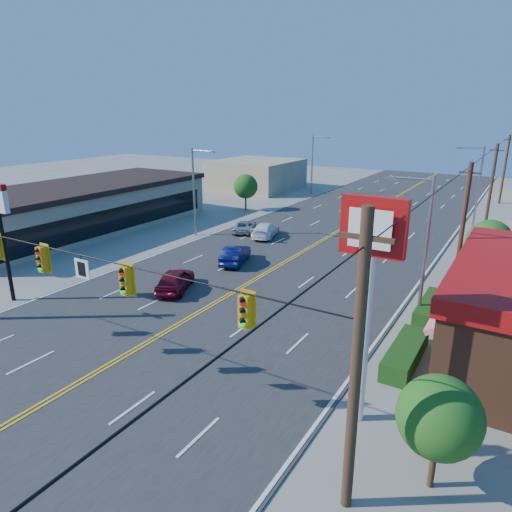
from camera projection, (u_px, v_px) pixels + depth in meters
The scene contains 21 objects.
ground at pixel (78, 384), 19.46m from camera, with size 160.00×160.00×0.00m, color gray.
road at pixel (291, 259), 35.77m from camera, with size 20.00×120.00×0.06m, color #2D2D30.
signal_span at pixel (61, 277), 18.03m from camera, with size 24.32×0.34×9.00m.
kfc_pylon at pixel (370, 268), 15.48m from camera, with size 2.20×0.36×8.50m.
strip_mall at pixel (80, 207), 44.28m from camera, with size 10.40×26.40×4.40m.
pizza_hut_sign at pixel (0, 218), 26.55m from camera, with size 1.90×0.30×6.85m.
streetlight_se at pixel (423, 242), 24.21m from camera, with size 2.55×0.25×8.00m.
streetlight_ne at pixel (477, 183), 43.79m from camera, with size 2.55×0.25×8.00m.
streetlight_sw at pixel (195, 187), 41.35m from camera, with size 2.55×0.25×8.00m.
streetlight_nw at pixel (314, 161), 62.57m from camera, with size 2.55×0.25×8.00m.
utility_pole_near at pixel (461, 234), 26.88m from camera, with size 0.28×0.28×8.40m, color #47301E.
utility_pole_mid at pixel (491, 191), 41.57m from camera, with size 0.28×0.28×8.40m, color #47301E.
utility_pole_far at pixel (504, 170), 56.26m from camera, with size 0.28×0.28×8.40m, color #47301E.
tree_kfc_rear at pixel (489, 242), 29.89m from camera, with size 2.94×2.94×4.41m.
tree_kfc_front at pixel (439, 417), 13.44m from camera, with size 2.52×2.52×3.78m.
tree_west at pixel (246, 186), 52.75m from camera, with size 2.80×2.80×4.20m.
bld_west_far at pixel (256, 175), 67.83m from camera, with size 11.00×12.00×4.20m, color tan.
car_magenta at pixel (175, 281), 29.38m from camera, with size 1.67×4.15×1.41m, color maroon.
car_blue at pixel (235, 255), 34.65m from camera, with size 1.45×4.17×1.37m, color #0D134D.
car_white at pixel (265, 230), 41.89m from camera, with size 1.83×4.49×1.30m, color white.
car_silver at pixel (244, 227), 43.60m from camera, with size 1.83×3.97×1.10m, color #BCBBC0.
Camera 1 is at (15.22, -10.53, 11.14)m, focal length 32.00 mm.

